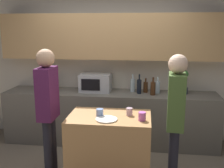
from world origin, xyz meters
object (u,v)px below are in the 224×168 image
at_px(microwave, 96,82).
at_px(person_left, 175,112).
at_px(bottle_4, 157,87).
at_px(cup_0, 142,116).
at_px(toaster, 50,85).
at_px(plate_on_island, 106,119).
at_px(bottle_0, 133,85).
at_px(bottle_3, 153,88).
at_px(potted_plant, 184,82).
at_px(cup_1, 100,113).
at_px(person_center, 48,104).
at_px(cup_2, 129,112).
at_px(bottle_1, 139,86).
at_px(bottle_2, 146,87).

bearing_deg(microwave, person_left, -48.19).
relative_size(bottle_4, person_left, 0.16).
relative_size(cup_0, person_left, 0.06).
relative_size(microwave, bottle_4, 1.91).
bearing_deg(toaster, plate_on_island, -49.47).
height_order(bottle_0, bottle_3, bottle_0).
bearing_deg(potted_plant, cup_1, -131.83).
bearing_deg(plate_on_island, person_center, 168.93).
height_order(bottle_0, person_center, person_center).
height_order(toaster, cup_0, toaster).
bearing_deg(microwave, cup_1, -77.11).
bearing_deg(microwave, bottle_3, -8.91).
xyz_separation_m(cup_2, person_center, (-1.03, -0.05, 0.08)).
relative_size(cup_0, person_center, 0.06).
xyz_separation_m(bottle_4, person_center, (-1.42, -1.27, 0.03)).
bearing_deg(bottle_3, bottle_1, 164.13).
bearing_deg(bottle_3, cup_1, -120.05).
relative_size(bottle_2, cup_0, 2.42).
bearing_deg(toaster, potted_plant, 0.00).
bearing_deg(bottle_1, cup_0, -86.91).
height_order(bottle_3, cup_0, bottle_3).
xyz_separation_m(microwave, bottle_2, (0.86, 0.02, -0.06)).
height_order(cup_1, person_left, person_left).
relative_size(microwave, bottle_0, 1.70).
relative_size(toaster, cup_1, 2.73).
xyz_separation_m(microwave, bottle_1, (0.75, -0.09, -0.02)).
height_order(bottle_2, cup_2, bottle_2).
distance_m(bottle_0, bottle_4, 0.42).
height_order(cup_0, cup_1, cup_0).
relative_size(microwave, toaster, 2.00).
relative_size(bottle_1, cup_0, 3.27).
bearing_deg(toaster, person_center, -70.61).
bearing_deg(cup_2, bottle_0, 91.00).
relative_size(microwave, bottle_2, 2.15).
relative_size(bottle_1, person_left, 0.19).
xyz_separation_m(toaster, bottle_1, (1.57, -0.09, 0.03)).
height_order(toaster, person_left, person_left).
bearing_deg(potted_plant, cup_2, -123.82).
height_order(bottle_2, person_center, person_center).
xyz_separation_m(potted_plant, bottle_4, (-0.43, -0.01, -0.09)).
height_order(bottle_2, person_left, person_left).
distance_m(microwave, cup_2, 1.39).
distance_m(bottle_2, plate_on_island, 1.52).
distance_m(toaster, person_center, 1.36).
relative_size(bottle_4, cup_0, 2.72).
relative_size(toaster, plate_on_island, 1.00).
xyz_separation_m(bottle_2, cup_1, (-0.55, -1.34, -0.04)).
height_order(toaster, bottle_4, bottle_4).
height_order(bottle_1, cup_1, bottle_1).
relative_size(plate_on_island, cup_0, 2.60).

